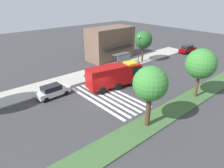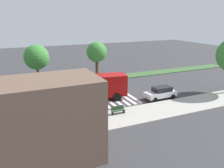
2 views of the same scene
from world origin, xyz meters
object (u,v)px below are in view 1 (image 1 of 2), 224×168
Objects in this scene: fire_truck at (116,75)px; median_tree_west at (201,64)px; median_tree_far_west at (150,84)px; bench_near_shelter at (107,69)px; bus_stop_shelter at (123,58)px; sidewalk_tree_center at (143,40)px; bench_west_of_shelter at (89,74)px; parked_car_west at (53,91)px; parked_car_mid at (187,49)px; street_lamp at (139,47)px.

fire_truck is 11.61m from median_tree_west.
median_tree_west reaches higher than fire_truck.
bench_near_shelter is at bearing 64.97° from median_tree_far_west.
sidewalk_tree_center is (5.17, -0.30, 2.65)m from bus_stop_shelter.
median_tree_west reaches higher than sidewalk_tree_center.
sidewalk_tree_center is 0.94× the size of median_tree_west.
median_tree_far_west is at bearing -102.19° from bench_west_of_shelter.
parked_car_west is 2.82× the size of bench_near_shelter.
parked_car_mid reaches higher than parked_car_west.
bench_near_shelter is 0.24× the size of median_tree_far_west.
median_tree_far_west is at bearing -103.62° from fire_truck.
parked_car_west is 19.73m from median_tree_west.
median_tree_west reaches higher than median_tree_far_west.
parked_car_mid is at bearing -1.70° from parked_car_west.
sidewalk_tree_center reaches higher than street_lamp.
median_tree_far_west is at bearing 180.00° from median_tree_west.
median_tree_far_west is at bearing -72.71° from parked_car_west.
bus_stop_shelter is (7.00, 5.73, -0.06)m from fire_truck.
bus_stop_shelter is 7.96m from bench_west_of_shelter.
street_lamp is at bearing -3.65° from bench_west_of_shelter.
median_tree_far_west is (-7.18, -15.38, 4.28)m from bench_near_shelter.
parked_car_mid is at bearing 32.90° from median_tree_west.
fire_truck reaches higher than bench_near_shelter.
bench_west_of_shelter is 13.62m from sidewalk_tree_center.
median_tree_far_west is at bearing -126.06° from bus_stop_shelter.
bench_west_of_shelter is at bearing 108.28° from fire_truck.
fire_truck is 9.25m from parked_car_west.
median_tree_far_west reaches higher than street_lamp.
bench_west_of_shelter is 16.31m from median_tree_far_west.
bench_near_shelter is 17.51m from median_tree_far_west.
median_tree_west is (14.45, -12.85, 3.88)m from parked_car_west.
bench_near_shelter is at bearing 174.79° from parked_car_mid.
bench_west_of_shelter is at bearing 180.00° from bench_near_shelter.
parked_car_west is 11.88m from bench_near_shelter.
sidewalk_tree_center is at bearing 171.92° from parked_car_mid.
parked_car_west reaches higher than bench_near_shelter.
median_tree_far_west reaches higher than bench_west_of_shelter.
median_tree_west reaches higher than bench_west_of_shelter.
parked_car_mid is (34.33, 0.00, 0.05)m from parked_car_west.
parked_car_mid is 0.88× the size of street_lamp.
fire_truck is 1.83× the size of parked_car_mid.
fire_truck reaches higher than bus_stop_shelter.
parked_car_west is at bearing 138.35° from median_tree_west.
sidewalk_tree_center reaches higher than parked_car_west.
fire_truck is at bearing -81.56° from bench_west_of_shelter.
street_lamp reaches higher than bus_stop_shelter.
median_tree_west is at bearing -107.69° from street_lamp.
bench_west_of_shelter is (-3.86, 0.00, 0.00)m from bench_near_shelter.
sidewalk_tree_center reaches higher than parked_car_mid.
street_lamp is at bearing -11.27° from bus_stop_shelter.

